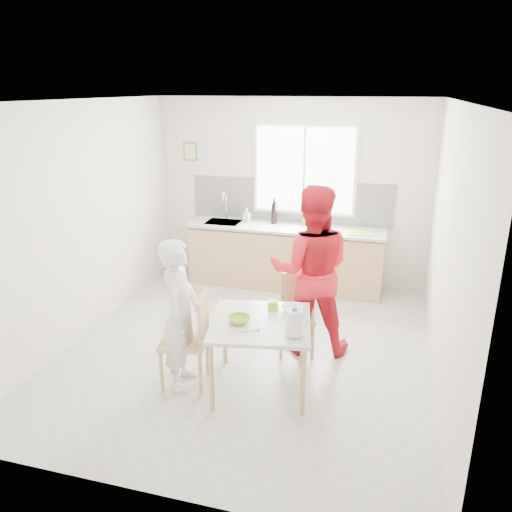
{
  "coord_description": "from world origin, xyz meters",
  "views": [
    {
      "loc": [
        1.43,
        -4.84,
        2.83
      ],
      "look_at": [
        0.04,
        0.2,
        1.05
      ],
      "focal_mm": 35.0,
      "sensor_mm": 36.0,
      "label": 1
    }
  ],
  "objects_px": {
    "chair_left": "(191,336)",
    "wine_bottle_b": "(273,214)",
    "person_red": "(311,271)",
    "dining_table": "(261,328)",
    "bowl_white": "(293,309)",
    "wine_bottle_a": "(275,213)",
    "bowl_green": "(239,319)",
    "milk_jug": "(295,322)",
    "chair_far": "(298,310)",
    "person_white": "(180,315)"
  },
  "relations": [
    {
      "from": "bowl_green",
      "to": "wine_bottle_b",
      "type": "height_order",
      "value": "wine_bottle_b"
    },
    {
      "from": "milk_jug",
      "to": "wine_bottle_b",
      "type": "bearing_deg",
      "value": 96.56
    },
    {
      "from": "bowl_white",
      "to": "milk_jug",
      "type": "xyz_separation_m",
      "value": [
        0.12,
        -0.52,
        0.11
      ]
    },
    {
      "from": "person_white",
      "to": "dining_table",
      "type": "bearing_deg",
      "value": -90.0
    },
    {
      "from": "person_red",
      "to": "bowl_green",
      "type": "height_order",
      "value": "person_red"
    },
    {
      "from": "chair_left",
      "to": "wine_bottle_b",
      "type": "relative_size",
      "value": 3.19
    },
    {
      "from": "dining_table",
      "to": "bowl_white",
      "type": "bearing_deg",
      "value": 50.27
    },
    {
      "from": "chair_left",
      "to": "person_white",
      "type": "distance_m",
      "value": 0.25
    },
    {
      "from": "bowl_green",
      "to": "wine_bottle_a",
      "type": "relative_size",
      "value": 0.64
    },
    {
      "from": "bowl_green",
      "to": "milk_jug",
      "type": "height_order",
      "value": "milk_jug"
    },
    {
      "from": "chair_far",
      "to": "bowl_green",
      "type": "bearing_deg",
      "value": -122.44
    },
    {
      "from": "bowl_green",
      "to": "person_white",
      "type": "bearing_deg",
      "value": -174.51
    },
    {
      "from": "dining_table",
      "to": "person_white",
      "type": "bearing_deg",
      "value": -169.53
    },
    {
      "from": "chair_left",
      "to": "chair_far",
      "type": "bearing_deg",
      "value": 128.43
    },
    {
      "from": "dining_table",
      "to": "chair_far",
      "type": "height_order",
      "value": "chair_far"
    },
    {
      "from": "bowl_green",
      "to": "wine_bottle_a",
      "type": "xyz_separation_m",
      "value": [
        -0.35,
        2.88,
        0.33
      ]
    },
    {
      "from": "bowl_white",
      "to": "bowl_green",
      "type": "bearing_deg",
      "value": -138.57
    },
    {
      "from": "dining_table",
      "to": "person_white",
      "type": "relative_size",
      "value": 0.72
    },
    {
      "from": "person_red",
      "to": "bowl_white",
      "type": "xyz_separation_m",
      "value": [
        -0.07,
        -0.6,
        -0.19
      ]
    },
    {
      "from": "wine_bottle_a",
      "to": "wine_bottle_b",
      "type": "distance_m",
      "value": 0.04
    },
    {
      "from": "dining_table",
      "to": "chair_left",
      "type": "relative_size",
      "value": 1.14
    },
    {
      "from": "bowl_green",
      "to": "wine_bottle_b",
      "type": "bearing_deg",
      "value": 97.11
    },
    {
      "from": "milk_jug",
      "to": "person_white",
      "type": "bearing_deg",
      "value": 165.66
    },
    {
      "from": "chair_far",
      "to": "wine_bottle_b",
      "type": "height_order",
      "value": "wine_bottle_b"
    },
    {
      "from": "bowl_green",
      "to": "milk_jug",
      "type": "relative_size",
      "value": 0.8
    },
    {
      "from": "bowl_green",
      "to": "milk_jug",
      "type": "bearing_deg",
      "value": -13.3
    },
    {
      "from": "person_red",
      "to": "wine_bottle_a",
      "type": "xyz_separation_m",
      "value": [
        -0.86,
        1.9,
        0.14
      ]
    },
    {
      "from": "person_white",
      "to": "milk_jug",
      "type": "xyz_separation_m",
      "value": [
        1.13,
        -0.08,
        0.1
      ]
    },
    {
      "from": "milk_jug",
      "to": "chair_left",
      "type": "bearing_deg",
      "value": 164.34
    },
    {
      "from": "wine_bottle_b",
      "to": "person_red",
      "type": "bearing_deg",
      "value": -65.08
    },
    {
      "from": "chair_far",
      "to": "person_red",
      "type": "relative_size",
      "value": 0.46
    },
    {
      "from": "bowl_white",
      "to": "wine_bottle_a",
      "type": "distance_m",
      "value": 2.64
    },
    {
      "from": "person_white",
      "to": "wine_bottle_a",
      "type": "distance_m",
      "value": 2.96
    },
    {
      "from": "bowl_white",
      "to": "dining_table",
      "type": "bearing_deg",
      "value": -129.73
    },
    {
      "from": "chair_left",
      "to": "wine_bottle_a",
      "type": "relative_size",
      "value": 2.99
    },
    {
      "from": "person_red",
      "to": "chair_left",
      "type": "bearing_deg",
      "value": 35.44
    },
    {
      "from": "person_red",
      "to": "bowl_green",
      "type": "xyz_separation_m",
      "value": [
        -0.51,
        -0.98,
        -0.19
      ]
    },
    {
      "from": "wine_bottle_a",
      "to": "chair_left",
      "type": "bearing_deg",
      "value": -92.6
    },
    {
      "from": "bowl_green",
      "to": "wine_bottle_b",
      "type": "xyz_separation_m",
      "value": [
        -0.36,
        2.85,
        0.32
      ]
    },
    {
      "from": "chair_left",
      "to": "person_red",
      "type": "bearing_deg",
      "value": 125.44
    },
    {
      "from": "chair_left",
      "to": "person_white",
      "type": "bearing_deg",
      "value": -90.0
    },
    {
      "from": "person_white",
      "to": "bowl_green",
      "type": "height_order",
      "value": "person_white"
    },
    {
      "from": "chair_left",
      "to": "bowl_white",
      "type": "distance_m",
      "value": 1.03
    },
    {
      "from": "bowl_white",
      "to": "chair_far",
      "type": "bearing_deg",
      "value": 95.41
    },
    {
      "from": "chair_left",
      "to": "wine_bottle_a",
      "type": "height_order",
      "value": "wine_bottle_a"
    },
    {
      "from": "dining_table",
      "to": "bowl_white",
      "type": "xyz_separation_m",
      "value": [
        0.25,
        0.3,
        0.1
      ]
    },
    {
      "from": "chair_left",
      "to": "person_red",
      "type": "xyz_separation_m",
      "value": [
        0.99,
        1.02,
        0.41
      ]
    },
    {
      "from": "person_red",
      "to": "wine_bottle_b",
      "type": "xyz_separation_m",
      "value": [
        -0.87,
        1.86,
        0.13
      ]
    },
    {
      "from": "chair_left",
      "to": "milk_jug",
      "type": "xyz_separation_m",
      "value": [
        1.04,
        -0.09,
        0.33
      ]
    },
    {
      "from": "chair_far",
      "to": "person_white",
      "type": "xyz_separation_m",
      "value": [
        -0.96,
        -1.01,
        0.28
      ]
    }
  ]
}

